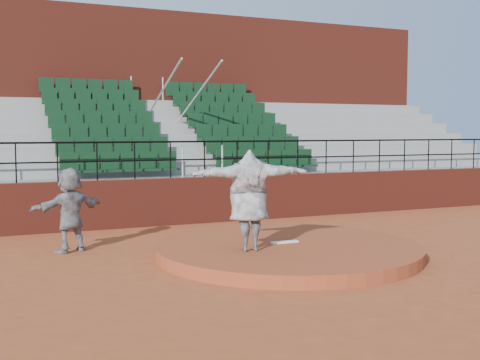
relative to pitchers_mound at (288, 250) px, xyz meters
name	(u,v)px	position (x,y,z in m)	size (l,w,h in m)	color
ground	(288,256)	(0.00, 0.00, -0.12)	(90.00, 90.00, 0.00)	#9D4723
pitchers_mound	(288,250)	(0.00, 0.00, 0.00)	(5.50, 5.50, 0.25)	#984022
pitching_rubber	(285,242)	(0.00, 0.15, 0.14)	(0.60, 0.15, 0.03)	white
boundary_wall	(205,200)	(0.00, 5.00, 0.53)	(24.00, 0.30, 1.30)	maroon
wall_railing	(204,151)	(0.00, 5.00, 1.90)	(24.04, 0.05, 1.03)	black
seating_deck	(167,165)	(0.00, 8.65, 1.32)	(24.00, 5.97, 4.63)	gray
press_box_facade	(138,107)	(0.00, 12.60, 3.43)	(24.00, 3.00, 7.10)	maroon
pitcher	(249,200)	(-1.04, -0.30, 1.12)	(2.44, 0.67, 1.99)	black
fielder	(70,210)	(-4.09, 2.27, 0.79)	(1.69, 0.54, 1.82)	black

